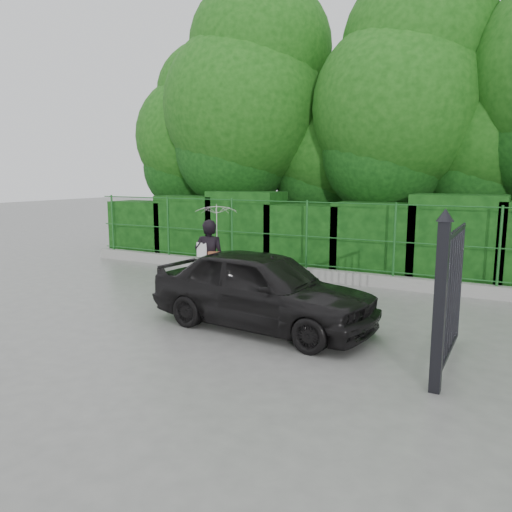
% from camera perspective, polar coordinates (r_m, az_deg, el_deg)
% --- Properties ---
extents(ground, '(80.00, 80.00, 0.00)m').
position_cam_1_polar(ground, '(9.78, -6.90, -7.18)').
color(ground, gray).
extents(kerb, '(14.00, 0.25, 0.30)m').
position_cam_1_polar(kerb, '(13.55, 4.17, -1.83)').
color(kerb, '#9E9E99').
rests_on(kerb, ground).
extents(fence, '(14.13, 0.06, 1.80)m').
position_cam_1_polar(fence, '(13.30, 5.09, 2.52)').
color(fence, '#1B5820').
rests_on(fence, kerb).
extents(hedge, '(14.20, 1.20, 2.28)m').
position_cam_1_polar(hedge, '(14.26, 6.40, 2.34)').
color(hedge, black).
rests_on(hedge, ground).
extents(trees, '(17.10, 6.15, 8.08)m').
position_cam_1_polar(trees, '(16.06, 13.21, 15.71)').
color(trees, black).
rests_on(trees, ground).
extents(gate, '(0.22, 2.33, 2.36)m').
position_cam_1_polar(gate, '(7.12, 20.85, -4.11)').
color(gate, black).
rests_on(gate, ground).
extents(woman, '(1.00, 0.94, 2.14)m').
position_cam_1_polar(woman, '(10.80, -4.89, 1.90)').
color(woman, black).
rests_on(woman, ground).
extents(car, '(4.37, 2.08, 1.44)m').
position_cam_1_polar(car, '(9.04, 0.69, -3.76)').
color(car, black).
rests_on(car, ground).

